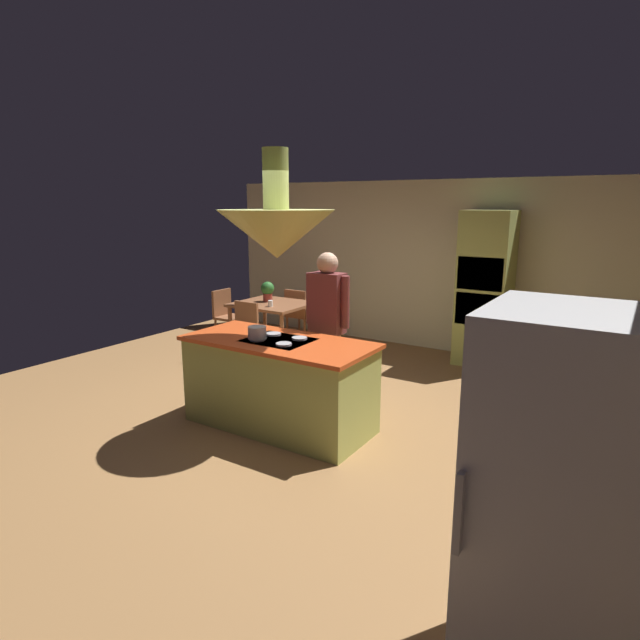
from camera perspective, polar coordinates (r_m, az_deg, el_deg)
The scene contains 20 objects.
ground at distance 5.60m, azimuth -3.12°, elevation -10.69°, with size 8.16×8.16×0.00m, color #9E7042.
wall_back at distance 8.24m, azimuth 10.95°, elevation 5.87°, with size 6.80×0.10×2.55m, color beige.
kitchen_island at distance 5.28m, azimuth -4.45°, elevation -6.86°, with size 1.91×0.87×0.92m.
counter_run_right at distance 5.08m, azimuth 28.86°, elevation -9.20°, with size 0.73×2.22×0.90m.
oven_tower at distance 7.55m, azimuth 17.50°, elevation 3.25°, with size 0.66×0.62×2.12m.
refrigerator at distance 2.63m, azimuth 24.65°, elevation -18.64°, with size 0.72×0.74×1.80m.
dining_table at distance 7.84m, azimuth -5.20°, elevation 1.16°, with size 1.07×0.94×0.76m.
person_at_island at distance 5.63m, azimuth 0.80°, elevation 0.02°, with size 0.53×0.23×1.71m.
range_hood at distance 4.99m, azimuth -4.75°, elevation 9.61°, with size 1.10×1.10×1.00m.
pendant_light_over_table at distance 7.69m, azimuth -5.38°, elevation 9.95°, with size 0.32×0.32×0.82m.
chair_facing_island at distance 7.35m, azimuth -8.46°, elevation -0.96°, with size 0.40×0.40×0.87m.
chair_by_back_wall at distance 8.41m, azimuth -2.31°, elevation 0.89°, with size 0.40×0.40×0.87m.
chair_at_corner at distance 8.45m, azimuth -10.10°, elevation 0.76°, with size 0.40×0.40×0.87m.
potted_plant_on_table at distance 7.92m, azimuth -5.72°, elevation 3.23°, with size 0.20×0.20×0.30m.
cup_on_table at distance 7.54m, azimuth -5.42°, elevation 1.80°, with size 0.07×0.07×0.09m, color white.
canister_flour at distance 4.39m, azimuth 29.04°, elevation -4.97°, with size 0.11×0.11×0.21m, color silver.
canister_sugar at distance 4.56m, azimuth 29.20°, elevation -4.39°, with size 0.12×0.12×0.20m, color silver.
canister_tea at distance 4.74m, azimuth 29.32°, elevation -4.10°, with size 0.14×0.14×0.16m, color silver.
microwave_on_counter at distance 5.55m, azimuth 29.96°, elevation -1.28°, with size 0.46×0.36×0.28m, color #232326.
cooking_pot_on_cooktop at distance 5.13m, azimuth -6.86°, elevation -1.36°, with size 0.18×0.18×0.12m, color #B2B2B7.
Camera 1 is at (3.01, -4.16, 2.21)m, focal length 29.42 mm.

